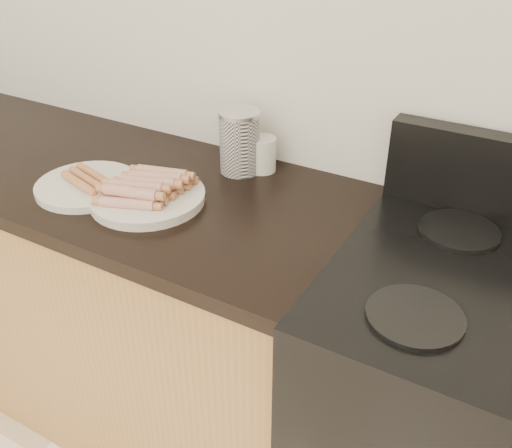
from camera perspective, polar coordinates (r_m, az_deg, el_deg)
The scene contains 11 objects.
wall_back at distance 1.56m, azimuth 0.39°, elevation 20.33°, with size 4.00×0.04×2.60m, color silver.
cabinet_base at distance 2.13m, azimuth -20.70°, elevation -4.21°, with size 2.20×0.59×0.86m, color #AD6C3F.
counter_slab at distance 1.92m, azimuth -23.19°, elevation 6.79°, with size 2.20×0.62×0.04m, color black.
burner_near_left at distance 1.09m, azimuth 15.61°, elevation -8.87°, with size 0.18×0.18×0.01m, color black.
burner_far_left at distance 1.37m, azimuth 19.64°, elevation -0.61°, with size 0.18×0.18×0.01m, color black.
main_plate at distance 1.46m, azimuth -10.79°, elevation 2.50°, with size 0.29×0.29×0.02m, color silver.
side_plate at distance 1.56m, azimuth -16.49°, elevation 3.69°, with size 0.27×0.27×0.02m, color white.
hotdog_pile at distance 1.44m, azimuth -10.92°, elevation 3.71°, with size 0.13×0.22×0.05m.
plain_sausages at distance 1.55m, azimuth -16.61°, elevation 4.36°, with size 0.14×0.12×0.02m.
canister at distance 1.56m, azimuth -1.66°, elevation 8.23°, with size 0.11×0.11×0.17m.
mug at distance 1.58m, azimuth 0.62°, elevation 6.98°, with size 0.08×0.08×0.10m, color white.
Camera 1 is at (0.76, 0.67, 1.60)m, focal length 40.00 mm.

